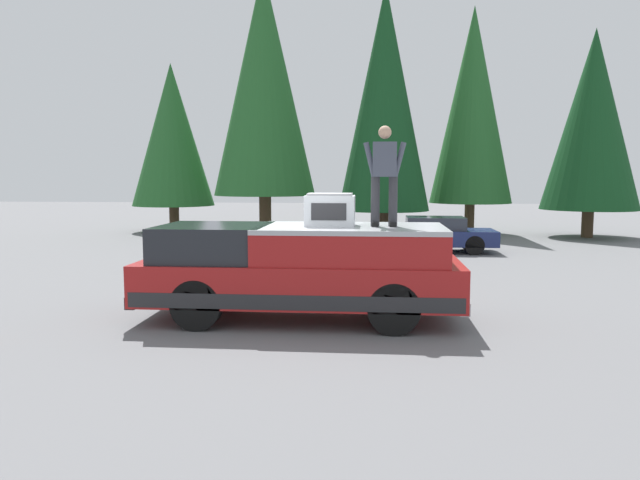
{
  "coord_description": "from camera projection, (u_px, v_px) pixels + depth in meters",
  "views": [
    {
      "loc": [
        -10.48,
        -1.57,
        2.5
      ],
      "look_at": [
        0.2,
        -0.61,
        1.35
      ],
      "focal_mm": 33.49,
      "sensor_mm": 36.0,
      "label": 1
    }
  ],
  "objects": [
    {
      "name": "ground_plane",
      "position": [
        286.0,
        315.0,
        10.79
      ],
      "size": [
        90.0,
        90.0,
        0.0
      ],
      "primitive_type": "plane",
      "color": "slate"
    },
    {
      "name": "conifer_center_left",
      "position": [
        385.0,
        99.0,
        23.76
      ],
      "size": [
        3.67,
        3.67,
        10.03
      ],
      "color": "#4C3826",
      "rests_on": "ground"
    },
    {
      "name": "parked_car_navy",
      "position": [
        433.0,
        234.0,
        19.73
      ],
      "size": [
        1.64,
        4.1,
        1.16
      ],
      "color": "navy",
      "rests_on": "ground"
    },
    {
      "name": "conifer_center_right",
      "position": [
        264.0,
        83.0,
        25.06
      ],
      "size": [
        4.32,
        4.32,
        11.14
      ],
      "color": "#4C3826",
      "rests_on": "ground"
    },
    {
      "name": "compressor_unit",
      "position": [
        330.0,
        210.0,
        10.23
      ],
      "size": [
        0.65,
        0.84,
        0.56
      ],
      "color": "silver",
      "rests_on": "pickup_truck"
    },
    {
      "name": "pickup_truck",
      "position": [
        301.0,
        270.0,
        10.37
      ],
      "size": [
        2.01,
        5.54,
        1.65
      ],
      "color": "maroon",
      "rests_on": "ground"
    },
    {
      "name": "conifer_right",
      "position": [
        172.0,
        135.0,
        26.57
      ],
      "size": [
        3.64,
        3.64,
        7.46
      ],
      "color": "#4C3826",
      "rests_on": "ground"
    },
    {
      "name": "conifer_left",
      "position": [
        472.0,
        106.0,
        25.19
      ],
      "size": [
        3.46,
        3.46,
        9.58
      ],
      "color": "#4C3826",
      "rests_on": "ground"
    },
    {
      "name": "conifer_far_left",
      "position": [
        592.0,
        120.0,
        23.9
      ],
      "size": [
        3.82,
        3.82,
        8.34
      ],
      "color": "#4C3826",
      "rests_on": "ground"
    },
    {
      "name": "person_on_truck_bed",
      "position": [
        384.0,
        173.0,
        10.04
      ],
      "size": [
        0.29,
        0.72,
        1.69
      ],
      "color": "#333338",
      "rests_on": "pickup_truck"
    }
  ]
}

